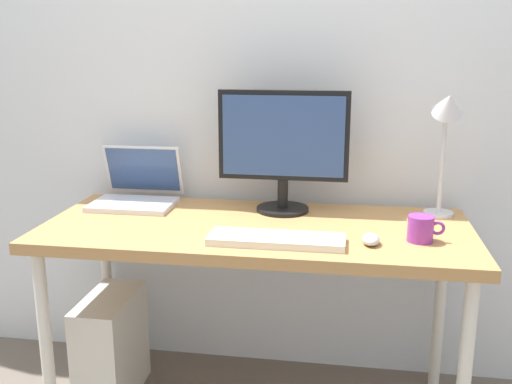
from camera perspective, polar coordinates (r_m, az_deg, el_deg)
The scene contains 9 objects.
back_wall at distance 2.37m, azimuth 1.50°, elevation 12.67°, with size 4.40×0.04×2.60m, color silver.
desk at distance 2.10m, azimuth 0.00°, elevation -4.90°, with size 1.51×0.65×0.74m.
monitor at distance 2.20m, azimuth 2.67°, elevation 4.67°, with size 0.49×0.20×0.46m.
laptop at distance 2.39m, azimuth -11.46°, elevation 0.24°, with size 0.32×0.28×0.22m.
desk_lamp at distance 2.20m, azimuth 18.06°, elevation 6.26°, with size 0.11×0.16×0.48m.
keyboard at distance 1.89m, azimuth 2.00°, elevation -4.64°, with size 0.44×0.14×0.02m, color silver.
mouse at distance 1.91m, azimuth 11.11°, elevation -4.53°, with size 0.06×0.09×0.03m, color #B2B2B7.
coffee_mug at distance 1.97m, azimuth 15.77°, elevation -3.46°, with size 0.12×0.08×0.09m.
computer_tower at distance 2.44m, azimuth -13.94°, elevation -14.48°, with size 0.18×0.36×0.42m, color silver.
Camera 1 is at (0.31, -1.96, 1.36)m, focal length 41.11 mm.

